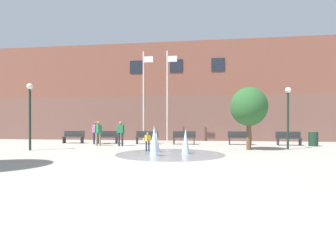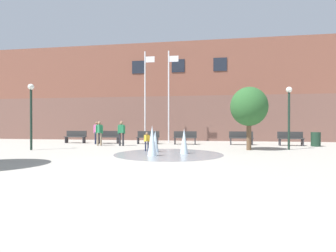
{
  "view_description": "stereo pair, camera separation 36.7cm",
  "coord_description": "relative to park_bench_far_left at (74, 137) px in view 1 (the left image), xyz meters",
  "views": [
    {
      "loc": [
        2.24,
        -7.55,
        1.42
      ],
      "look_at": [
        0.21,
        7.7,
        1.3
      ],
      "focal_mm": 28.0,
      "sensor_mm": 36.0,
      "label": 1
    },
    {
      "loc": [
        2.6,
        -7.49,
        1.42
      ],
      "look_at": [
        0.21,
        7.7,
        1.3
      ],
      "focal_mm": 28.0,
      "sensor_mm": 36.0,
      "label": 2
    }
  ],
  "objects": [
    {
      "name": "ground_plane",
      "position": [
        7.24,
        -10.71,
        -0.48
      ],
      "size": [
        100.0,
        100.0,
        0.0
      ],
      "primitive_type": "plane",
      "color": "#9E998E"
    },
    {
      "name": "library_building",
      "position": [
        7.24,
        6.95,
        3.75
      ],
      "size": [
        36.0,
        6.05,
        8.46
      ],
      "color": "brown",
      "rests_on": "ground"
    },
    {
      "name": "splash_fountain",
      "position": [
        7.78,
        -6.07,
        -0.02
      ],
      "size": [
        5.12,
        5.12,
        1.36
      ],
      "color": "gray",
      "rests_on": "ground"
    },
    {
      "name": "park_bench_far_left",
      "position": [
        0.0,
        0.0,
        0.0
      ],
      "size": [
        1.6,
        0.44,
        0.91
      ],
      "color": "#28282D",
      "rests_on": "ground"
    },
    {
      "name": "park_bench_left_of_flagpoles",
      "position": [
        2.59,
        0.07,
        0.0
      ],
      "size": [
        1.6,
        0.44,
        0.91
      ],
      "color": "#28282D",
      "rests_on": "ground"
    },
    {
      "name": "park_bench_center",
      "position": [
        5.54,
        -0.02,
        0.0
      ],
      "size": [
        1.6,
        0.44,
        0.91
      ],
      "color": "#28282D",
      "rests_on": "ground"
    },
    {
      "name": "park_bench_under_right_flagpole",
      "position": [
        8.19,
        -0.04,
        0.0
      ],
      "size": [
        1.6,
        0.44,
        0.91
      ],
      "color": "#28282D",
      "rests_on": "ground"
    },
    {
      "name": "park_bench_near_trashcan",
      "position": [
        12.0,
        0.15,
        0.0
      ],
      "size": [
        1.6,
        0.44,
        0.91
      ],
      "color": "#28282D",
      "rests_on": "ground"
    },
    {
      "name": "park_bench_far_right",
      "position": [
        15.13,
        -0.02,
        0.0
      ],
      "size": [
        1.6,
        0.44,
        0.91
      ],
      "color": "#28282D",
      "rests_on": "ground"
    },
    {
      "name": "adult_near_bench",
      "position": [
        4.23,
        -1.93,
        0.45
      ],
      "size": [
        0.5,
        0.22,
        1.59
      ],
      "rotation": [
        0.0,
        0.0,
        0.07
      ],
      "color": "#28282D",
      "rests_on": "ground"
    },
    {
      "name": "child_with_pink_shirt",
      "position": [
        6.64,
        -4.94,
        0.1
      ],
      "size": [
        0.31,
        0.24,
        0.99
      ],
      "rotation": [
        0.0,
        0.0,
        -2.19
      ],
      "color": "#1E233D",
      "rests_on": "ground"
    },
    {
      "name": "adult_in_red",
      "position": [
        2.07,
        -0.85,
        0.45
      ],
      "size": [
        0.5,
        0.35,
        1.59
      ],
      "rotation": [
        0.0,
        0.0,
        1.51
      ],
      "color": "#1E233D",
      "rests_on": "ground"
    },
    {
      "name": "adult_watching",
      "position": [
        2.74,
        -1.99,
        0.45
      ],
      "size": [
        0.5,
        0.36,
        1.59
      ],
      "rotation": [
        0.0,
        0.0,
        -0.65
      ],
      "color": "#89755B",
      "rests_on": "ground"
    },
    {
      "name": "flagpole_left",
      "position": [
        4.97,
        1.54,
        3.27
      ],
      "size": [
        0.8,
        0.1,
        7.02
      ],
      "color": "silver",
      "rests_on": "ground"
    },
    {
      "name": "flagpole_right",
      "position": [
        6.82,
        1.54,
        3.26
      ],
      "size": [
        0.8,
        0.1,
        7.0
      ],
      "color": "silver",
      "rests_on": "ground"
    },
    {
      "name": "lamp_post_left_lane",
      "position": [
        0.26,
        -5.29,
        1.9
      ],
      "size": [
        0.32,
        0.32,
        3.6
      ],
      "color": "#192D23",
      "rests_on": "ground"
    },
    {
      "name": "lamp_post_right_lane",
      "position": [
        14.19,
        -2.92,
        1.82
      ],
      "size": [
        0.32,
        0.32,
        3.47
      ],
      "color": "#192D23",
      "rests_on": "ground"
    },
    {
      "name": "trash_can",
      "position": [
        16.5,
        -0.44,
        -0.03
      ],
      "size": [
        0.56,
        0.56,
        0.9
      ],
      "primitive_type": "cylinder",
      "color": "#193323",
      "rests_on": "ground"
    },
    {
      "name": "street_tree_near_building",
      "position": [
        11.99,
        -3.45,
        1.88
      ],
      "size": [
        2.0,
        2.0,
        3.44
      ],
      "color": "brown",
      "rests_on": "ground"
    }
  ]
}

